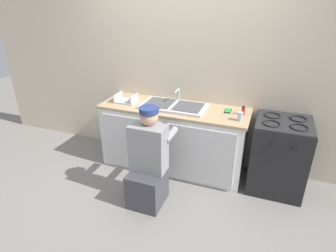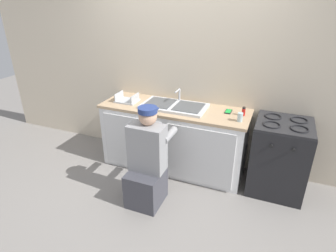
% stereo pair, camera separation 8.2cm
% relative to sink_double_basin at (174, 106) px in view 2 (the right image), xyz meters
% --- Properties ---
extents(ground_plane, '(12.00, 12.00, 0.00)m').
position_rel_sink_double_basin_xyz_m(ground_plane, '(0.00, -0.30, -0.87)').
color(ground_plane, gray).
extents(back_wall, '(6.00, 0.10, 2.50)m').
position_rel_sink_double_basin_xyz_m(back_wall, '(0.00, 0.35, 0.38)').
color(back_wall, beige).
rests_on(back_wall, ground_plane).
extents(counter_cabinet, '(1.82, 0.62, 0.82)m').
position_rel_sink_double_basin_xyz_m(counter_cabinet, '(0.00, -0.01, -0.46)').
color(counter_cabinet, white).
rests_on(counter_cabinet, ground_plane).
extents(countertop, '(1.86, 0.62, 0.03)m').
position_rel_sink_double_basin_xyz_m(countertop, '(0.00, -0.00, -0.04)').
color(countertop, tan).
rests_on(countertop, counter_cabinet).
extents(sink_double_basin, '(0.80, 0.44, 0.19)m').
position_rel_sink_double_basin_xyz_m(sink_double_basin, '(0.00, 0.00, 0.00)').
color(sink_double_basin, silver).
rests_on(sink_double_basin, countertop).
extents(stove_range, '(0.61, 0.62, 0.88)m').
position_rel_sink_double_basin_xyz_m(stove_range, '(1.30, -0.00, -0.44)').
color(stove_range, black).
rests_on(stove_range, ground_plane).
extents(plumber_person, '(0.42, 0.61, 1.10)m').
position_rel_sink_double_basin_xyz_m(plumber_person, '(-0.02, -0.76, -0.41)').
color(plumber_person, '#3F3F47').
rests_on(plumber_person, ground_plane).
extents(cell_phone, '(0.07, 0.14, 0.01)m').
position_rel_sink_double_basin_xyz_m(cell_phone, '(0.66, 0.10, -0.01)').
color(cell_phone, black).
rests_on(cell_phone, countertop).
extents(dish_rack_tray, '(0.28, 0.22, 0.11)m').
position_rel_sink_double_basin_xyz_m(dish_rack_tray, '(-0.64, -0.04, 0.01)').
color(dish_rack_tray, '#B2B7BC').
rests_on(dish_rack_tray, countertop).
extents(water_glass, '(0.06, 0.06, 0.10)m').
position_rel_sink_double_basin_xyz_m(water_glass, '(0.82, -0.13, 0.03)').
color(water_glass, '#ADC6CC').
rests_on(water_glass, countertop).
extents(spice_bottle_red, '(0.04, 0.04, 0.10)m').
position_rel_sink_double_basin_xyz_m(spice_bottle_red, '(0.84, 0.05, 0.03)').
color(spice_bottle_red, red).
rests_on(spice_bottle_red, countertop).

